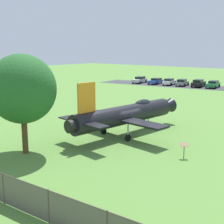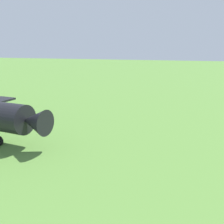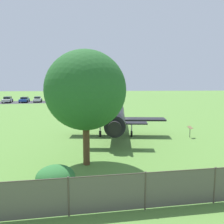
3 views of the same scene
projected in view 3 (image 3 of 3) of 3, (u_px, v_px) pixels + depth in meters
name	position (u px, v px, depth m)	size (l,w,h in m)	color
ground_plane	(116.00, 134.00, 25.20)	(200.00, 200.00, 0.00)	#568438
parking_strip	(43.00, 102.00, 62.19)	(34.44, 8.00, 0.00)	#38383D
display_jet	(116.00, 115.00, 25.31)	(13.84, 10.14, 5.30)	black
shade_tree	(86.00, 90.00, 15.46)	(5.04, 5.32, 7.66)	brown
perimeter_fence	(145.00, 190.00, 10.42)	(2.59, 26.54, 1.74)	#4C4238
shrub_near_fence	(55.00, 177.00, 12.52)	(1.96, 2.06, 1.22)	#2D7033
info_plaque	(190.00, 129.00, 23.57)	(0.69, 0.71, 1.14)	#333333
parked_car_green	(74.00, 98.00, 63.92)	(4.93, 2.52, 1.42)	#1E6B3D
parked_car_black	(63.00, 99.00, 63.10)	(4.86, 2.65, 1.56)	black
parked_car_gray	(49.00, 99.00, 62.35)	(4.60, 2.70, 1.46)	slate
parked_car_white	(38.00, 99.00, 61.75)	(4.33, 2.42, 1.44)	silver
parked_car_blue	(24.00, 99.00, 61.20)	(4.56, 2.44, 1.33)	#23429E
parked_car_silver	(8.00, 99.00, 60.33)	(4.74, 2.58, 1.49)	#B2B5BA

